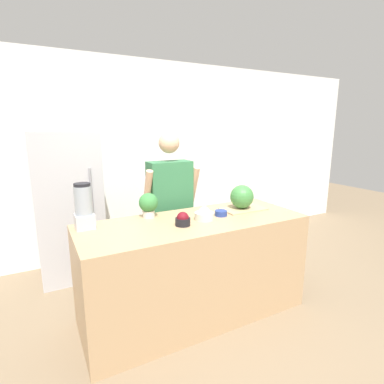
{
  "coord_description": "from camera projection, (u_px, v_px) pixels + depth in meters",
  "views": [
    {
      "loc": [
        -1.21,
        -1.85,
        1.73
      ],
      "look_at": [
        0.0,
        0.43,
        1.17
      ],
      "focal_mm": 28.0,
      "sensor_mm": 36.0,
      "label": 1
    }
  ],
  "objects": [
    {
      "name": "bowl_cream",
      "position": [
        204.0,
        215.0,
        2.67
      ],
      "size": [
        0.17,
        0.17,
        0.12
      ],
      "color": "beige",
      "rests_on": "counter_island"
    },
    {
      "name": "ground_plane",
      "position": [
        216.0,
        337.0,
        2.52
      ],
      "size": [
        14.0,
        14.0,
        0.0
      ],
      "primitive_type": "plane",
      "color": "#7F6B51"
    },
    {
      "name": "bowl_cherries",
      "position": [
        183.0,
        220.0,
        2.51
      ],
      "size": [
        0.13,
        0.13,
        0.12
      ],
      "color": "black",
      "rests_on": "counter_island"
    },
    {
      "name": "cutting_board",
      "position": [
        243.0,
        209.0,
        3.0
      ],
      "size": [
        0.44,
        0.26,
        0.01
      ],
      "color": "tan",
      "rests_on": "counter_island"
    },
    {
      "name": "bowl_small_blue",
      "position": [
        221.0,
        213.0,
        2.79
      ],
      "size": [
        0.11,
        0.11,
        0.05
      ],
      "color": "navy",
      "rests_on": "counter_island"
    },
    {
      "name": "refrigerator",
      "position": [
        68.0,
        206.0,
        3.43
      ],
      "size": [
        0.7,
        0.66,
        1.68
      ],
      "color": "#B7B7BC",
      "rests_on": "ground_plane"
    },
    {
      "name": "blender",
      "position": [
        84.0,
        207.0,
        2.41
      ],
      "size": [
        0.15,
        0.15,
        0.38
      ],
      "color": "#B7B7BC",
      "rests_on": "counter_island"
    },
    {
      "name": "potted_plant",
      "position": [
        148.0,
        204.0,
        2.72
      ],
      "size": [
        0.17,
        0.17,
        0.23
      ],
      "color": "beige",
      "rests_on": "counter_island"
    },
    {
      "name": "counter_island",
      "position": [
        194.0,
        268.0,
        2.76
      ],
      "size": [
        2.03,
        0.78,
        0.92
      ],
      "color": "tan",
      "rests_on": "ground_plane"
    },
    {
      "name": "watermelon",
      "position": [
        242.0,
        197.0,
        2.98
      ],
      "size": [
        0.23,
        0.23,
        0.23
      ],
      "color": "#3D7F3D",
      "rests_on": "cutting_board"
    },
    {
      "name": "wall_back",
      "position": [
        134.0,
        159.0,
        4.06
      ],
      "size": [
        8.0,
        0.06,
        2.6
      ],
      "color": "white",
      "rests_on": "ground_plane"
    },
    {
      "name": "person",
      "position": [
        170.0,
        209.0,
        3.24
      ],
      "size": [
        0.6,
        0.27,
        1.68
      ],
      "color": "gray",
      "rests_on": "ground_plane"
    }
  ]
}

